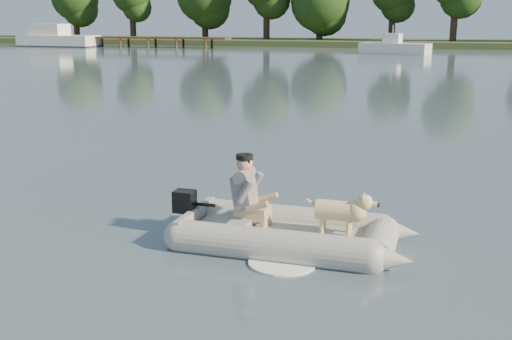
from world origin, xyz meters
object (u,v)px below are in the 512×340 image
(man, at_px, (246,189))
(cabin_cruiser, at_px, (58,35))
(dog, at_px, (336,214))
(dinghy, at_px, (291,206))
(motorboat, at_px, (395,40))
(dock, at_px, (143,42))

(man, height_order, cabin_cruiser, cabin_cruiser)
(dog, height_order, cabin_cruiser, cabin_cruiser)
(dinghy, xyz_separation_m, man, (-0.65, 0.07, 0.18))
(dog, xyz_separation_m, motorboat, (-2.58, 46.26, 0.63))
(cabin_cruiser, relative_size, motorboat, 1.50)
(dock, bearing_deg, motorboat, -11.41)
(cabin_cruiser, bearing_deg, dinghy, -51.41)
(dinghy, xyz_separation_m, cabin_cruiser, (-35.87, 50.31, 0.59))
(dinghy, relative_size, man, 4.16)
(man, height_order, dog, man)
(man, height_order, motorboat, motorboat)
(cabin_cruiser, bearing_deg, dock, 9.76)
(dinghy, relative_size, motorboat, 0.72)
(dock, bearing_deg, cabin_cruiser, -173.34)
(dock, distance_m, man, 57.65)
(man, xyz_separation_m, motorboat, (-1.32, 46.22, 0.38))
(cabin_cruiser, xyz_separation_m, motorboat, (33.90, -4.02, -0.03))
(dock, distance_m, cabin_cruiser, 8.95)
(man, xyz_separation_m, dog, (1.26, -0.03, -0.24))
(dock, xyz_separation_m, man, (26.35, -51.28, 0.21))
(dog, bearing_deg, dinghy, -175.43)
(dock, height_order, dog, dock)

